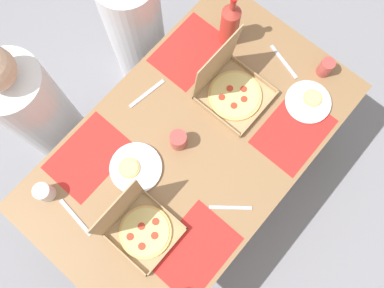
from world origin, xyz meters
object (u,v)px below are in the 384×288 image
at_px(plate_near_left, 135,168).
at_px(diner_left_seat, 43,116).
at_px(cup_clear_right, 178,140).
at_px(soda_bottle, 230,24).
at_px(plate_middle, 308,102).
at_px(diner_right_seat, 136,29).
at_px(pizza_box_edge_far, 231,89).
at_px(cup_red, 44,192).
at_px(cup_clear_left, 326,67).
at_px(pizza_box_corner_left, 140,227).

distance_m(plate_near_left, diner_left_seat, 0.65).
bearing_deg(diner_left_seat, cup_clear_right, -64.87).
bearing_deg(cup_clear_right, soda_bottle, 17.03).
bearing_deg(cup_clear_right, plate_middle, -31.16).
bearing_deg(diner_right_seat, pizza_box_edge_far, -93.47).
distance_m(pizza_box_edge_far, soda_bottle, 0.31).
bearing_deg(plate_middle, pizza_box_edge_far, 123.38).
xyz_separation_m(pizza_box_edge_far, plate_near_left, (-0.57, 0.09, -0.04)).
xyz_separation_m(plate_near_left, cup_red, (-0.34, 0.22, 0.04)).
relative_size(soda_bottle, cup_clear_left, 3.38).
relative_size(plate_middle, diner_left_seat, 0.19).
xyz_separation_m(pizza_box_corner_left, soda_bottle, (0.96, 0.30, 0.09)).
height_order(plate_near_left, cup_clear_left, cup_clear_left).
relative_size(soda_bottle, cup_red, 3.48).
distance_m(pizza_box_corner_left, diner_right_seat, 1.16).
distance_m(pizza_box_corner_left, cup_red, 0.45).
bearing_deg(plate_near_left, cup_clear_left, -20.98).
xyz_separation_m(soda_bottle, cup_red, (-1.13, 0.11, -0.09)).
bearing_deg(diner_right_seat, pizza_box_corner_left, -134.27).
distance_m(soda_bottle, diner_right_seat, 0.65).
bearing_deg(pizza_box_edge_far, soda_bottle, 42.10).
relative_size(diner_left_seat, diner_right_seat, 1.06).
bearing_deg(pizza_box_edge_far, plate_near_left, 170.61).
bearing_deg(cup_clear_right, cup_red, 152.84).
xyz_separation_m(plate_near_left, plate_middle, (0.77, -0.40, 0.00)).
bearing_deg(diner_left_seat, pizza_box_corner_left, -95.54).
bearing_deg(cup_clear_left, pizza_box_edge_far, 144.65).
distance_m(cup_clear_right, diner_right_seat, 0.83).
relative_size(plate_middle, diner_right_seat, 0.20).
distance_m(pizza_box_corner_left, plate_near_left, 0.27).
bearing_deg(soda_bottle, cup_clear_left, -70.96).
distance_m(soda_bottle, diner_left_seat, 1.07).
relative_size(pizza_box_corner_left, cup_clear_left, 3.10).
height_order(pizza_box_edge_far, plate_middle, pizza_box_edge_far).
bearing_deg(soda_bottle, plate_middle, -91.65).
bearing_deg(cup_clear_left, cup_clear_right, 158.04).
xyz_separation_m(pizza_box_edge_far, cup_red, (-0.91, 0.31, -0.00)).
xyz_separation_m(pizza_box_edge_far, plate_middle, (0.20, -0.31, -0.04)).
xyz_separation_m(diner_left_seat, diner_right_seat, (0.71, 0.00, -0.03)).
xyz_separation_m(pizza_box_edge_far, diner_right_seat, (0.04, 0.70, -0.29)).
height_order(soda_bottle, cup_clear_left, soda_bottle).
relative_size(pizza_box_edge_far, plate_near_left, 1.37).
bearing_deg(cup_clear_left, diner_right_seat, 109.10).
distance_m(pizza_box_edge_far, cup_clear_right, 0.35).
height_order(cup_red, diner_right_seat, diner_right_seat).
distance_m(pizza_box_corner_left, cup_clear_left, 1.14).
distance_m(cup_red, cup_clear_right, 0.63).
bearing_deg(cup_clear_right, pizza_box_corner_left, -162.10).
relative_size(pizza_box_corner_left, plate_near_left, 1.24).
bearing_deg(pizza_box_corner_left, pizza_box_edge_far, 7.97).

